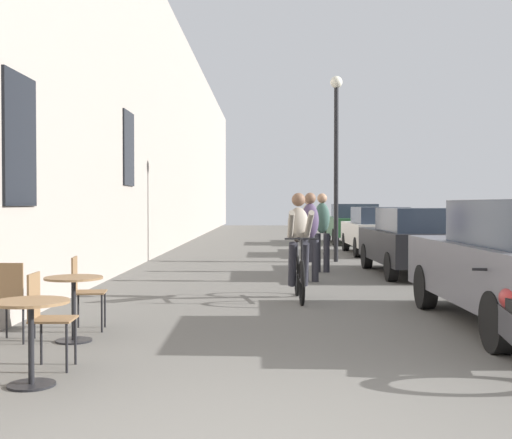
{
  "coord_description": "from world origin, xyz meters",
  "views": [
    {
      "loc": [
        -0.01,
        -3.96,
        1.53
      ],
      "look_at": [
        -0.3,
        13.85,
        1.12
      ],
      "focal_mm": 47.14,
      "sensor_mm": 36.0,
      "label": 1
    }
  ],
  "objects_px": {
    "cafe_table_mid": "(74,295)",
    "cafe_chair_mid_toward_street": "(83,288)",
    "pedestrian_mid": "(322,228)",
    "pedestrian_far": "(308,225)",
    "street_lamp": "(336,144)",
    "cafe_chair_near_toward_street": "(45,313)",
    "pedestrian_near": "(310,231)",
    "cyclist_on_bicycle": "(299,249)",
    "parked_car_second": "(415,240)",
    "cafe_table_near": "(31,324)",
    "parked_car_third": "(377,230)",
    "cafe_chair_mid_toward_wall": "(12,296)",
    "parked_car_fourth": "(353,223)"
  },
  "relations": [
    {
      "from": "pedestrian_far",
      "to": "parked_car_second",
      "type": "xyz_separation_m",
      "value": [
        2.1,
        -3.12,
        -0.23
      ]
    },
    {
      "from": "cafe_chair_mid_toward_street",
      "to": "cyclist_on_bicycle",
      "type": "xyz_separation_m",
      "value": [
        2.74,
        2.74,
        0.29
      ]
    },
    {
      "from": "cafe_chair_mid_toward_street",
      "to": "cafe_table_mid",
      "type": "bearing_deg",
      "value": -83.55
    },
    {
      "from": "pedestrian_mid",
      "to": "pedestrian_far",
      "type": "xyz_separation_m",
      "value": [
        -0.16,
        2.57,
        -0.02
      ]
    },
    {
      "from": "parked_car_third",
      "to": "parked_car_second",
      "type": "bearing_deg",
      "value": -91.61
    },
    {
      "from": "parked_car_second",
      "to": "parked_car_third",
      "type": "height_order",
      "value": "parked_car_second"
    },
    {
      "from": "cafe_chair_near_toward_street",
      "to": "parked_car_second",
      "type": "height_order",
      "value": "parked_car_second"
    },
    {
      "from": "pedestrian_far",
      "to": "street_lamp",
      "type": "xyz_separation_m",
      "value": [
        0.75,
        0.18,
        2.13
      ]
    },
    {
      "from": "cafe_chair_mid_toward_street",
      "to": "cyclist_on_bicycle",
      "type": "distance_m",
      "value": 3.89
    },
    {
      "from": "cyclist_on_bicycle",
      "to": "pedestrian_mid",
      "type": "height_order",
      "value": "pedestrian_mid"
    },
    {
      "from": "pedestrian_near",
      "to": "street_lamp",
      "type": "distance_m",
      "value": 5.15
    },
    {
      "from": "cafe_chair_near_toward_street",
      "to": "pedestrian_far",
      "type": "distance_m",
      "value": 11.87
    },
    {
      "from": "cyclist_on_bicycle",
      "to": "pedestrian_far",
      "type": "xyz_separation_m",
      "value": [
        0.56,
        6.8,
        0.17
      ]
    },
    {
      "from": "cyclist_on_bicycle",
      "to": "parked_car_second",
      "type": "distance_m",
      "value": 4.54
    },
    {
      "from": "cafe_chair_mid_toward_street",
      "to": "pedestrian_mid",
      "type": "bearing_deg",
      "value": 63.62
    },
    {
      "from": "cafe_table_near",
      "to": "parked_car_third",
      "type": "xyz_separation_m",
      "value": [
        5.33,
        14.88,
        0.22
      ]
    },
    {
      "from": "cafe_chair_near_toward_street",
      "to": "cafe_chair_mid_toward_wall",
      "type": "height_order",
      "value": "same"
    },
    {
      "from": "parked_car_second",
      "to": "parked_car_fourth",
      "type": "relative_size",
      "value": 0.95
    },
    {
      "from": "pedestrian_near",
      "to": "pedestrian_far",
      "type": "relative_size",
      "value": 1.01
    },
    {
      "from": "pedestrian_near",
      "to": "cafe_chair_near_toward_street",
      "type": "bearing_deg",
      "value": -112.44
    },
    {
      "from": "pedestrian_near",
      "to": "pedestrian_mid",
      "type": "height_order",
      "value": "pedestrian_mid"
    },
    {
      "from": "cafe_table_mid",
      "to": "cafe_chair_mid_toward_street",
      "type": "distance_m",
      "value": 0.67
    },
    {
      "from": "parked_car_second",
      "to": "parked_car_fourth",
      "type": "bearing_deg",
      "value": 89.27
    },
    {
      "from": "cafe_chair_mid_toward_street",
      "to": "parked_car_third",
      "type": "height_order",
      "value": "parked_car_third"
    },
    {
      "from": "cafe_table_near",
      "to": "street_lamp",
      "type": "height_order",
      "value": "street_lamp"
    },
    {
      "from": "parked_car_second",
      "to": "parked_car_third",
      "type": "xyz_separation_m",
      "value": [
        0.17,
        5.97,
        -0.0
      ]
    },
    {
      "from": "parked_car_fourth",
      "to": "cafe_table_near",
      "type": "bearing_deg",
      "value": -104.48
    },
    {
      "from": "cafe_chair_mid_toward_street",
      "to": "street_lamp",
      "type": "height_order",
      "value": "street_lamp"
    },
    {
      "from": "cafe_table_near",
      "to": "pedestrian_mid",
      "type": "distance_m",
      "value": 10.01
    },
    {
      "from": "parked_car_second",
      "to": "cafe_chair_mid_toward_wall",
      "type": "bearing_deg",
      "value": -129.9
    },
    {
      "from": "parked_car_second",
      "to": "cafe_table_near",
      "type": "bearing_deg",
      "value": -120.07
    },
    {
      "from": "cafe_chair_mid_toward_wall",
      "to": "cyclist_on_bicycle",
      "type": "distance_m",
      "value": 4.83
    },
    {
      "from": "cafe_table_mid",
      "to": "cafe_chair_mid_toward_street",
      "type": "xyz_separation_m",
      "value": [
        -0.08,
        0.67,
        -0.0
      ]
    },
    {
      "from": "cafe_table_near",
      "to": "pedestrian_mid",
      "type": "height_order",
      "value": "pedestrian_mid"
    },
    {
      "from": "parked_car_second",
      "to": "cafe_chair_near_toward_street",
      "type": "bearing_deg",
      "value": -122.17
    },
    {
      "from": "cafe_chair_near_toward_street",
      "to": "parked_car_third",
      "type": "height_order",
      "value": "parked_car_third"
    },
    {
      "from": "cafe_table_mid",
      "to": "cafe_chair_mid_toward_wall",
      "type": "xyz_separation_m",
      "value": [
        -0.66,
        -0.08,
        -0.0
      ]
    },
    {
      "from": "cafe_chair_mid_toward_wall",
      "to": "parked_car_third",
      "type": "height_order",
      "value": "parked_car_third"
    },
    {
      "from": "parked_car_fourth",
      "to": "pedestrian_near",
      "type": "bearing_deg",
      "value": -100.85
    },
    {
      "from": "cafe_chair_mid_toward_wall",
      "to": "street_lamp",
      "type": "distance_m",
      "value": 11.73
    },
    {
      "from": "cafe_chair_near_toward_street",
      "to": "pedestrian_near",
      "type": "relative_size",
      "value": 0.51
    },
    {
      "from": "cafe_table_near",
      "to": "cafe_chair_mid_toward_street",
      "type": "distance_m",
      "value": 2.5
    },
    {
      "from": "pedestrian_near",
      "to": "parked_car_fourth",
      "type": "bearing_deg",
      "value": 79.15
    },
    {
      "from": "cafe_table_near",
      "to": "street_lamp",
      "type": "bearing_deg",
      "value": 72.68
    },
    {
      "from": "cafe_chair_mid_toward_street",
      "to": "pedestrian_mid",
      "type": "relative_size",
      "value": 0.5
    },
    {
      "from": "cafe_chair_mid_toward_wall",
      "to": "cyclist_on_bicycle",
      "type": "relative_size",
      "value": 0.51
    },
    {
      "from": "cafe_table_mid",
      "to": "pedestrian_mid",
      "type": "height_order",
      "value": "pedestrian_mid"
    },
    {
      "from": "parked_car_second",
      "to": "parked_car_fourth",
      "type": "xyz_separation_m",
      "value": [
        0.15,
        11.63,
        0.04
      ]
    },
    {
      "from": "parked_car_third",
      "to": "parked_car_fourth",
      "type": "bearing_deg",
      "value": 90.2
    },
    {
      "from": "pedestrian_mid",
      "to": "street_lamp",
      "type": "bearing_deg",
      "value": 77.81
    }
  ]
}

